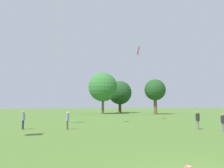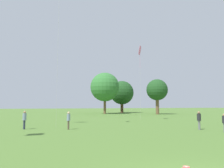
# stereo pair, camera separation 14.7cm
# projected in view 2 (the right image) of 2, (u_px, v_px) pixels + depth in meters

# --- Properties ---
(person_standing_0) EXTENTS (0.42, 0.42, 1.67)m
(person_standing_0) POSITION_uv_depth(u_px,v_px,m) (24.00, 118.00, 20.15)
(person_standing_0) COLOR #282D42
(person_standing_0) RESTS_ON ground
(person_standing_1) EXTENTS (0.49, 0.49, 1.64)m
(person_standing_1) POSITION_uv_depth(u_px,v_px,m) (199.00, 119.00, 19.79)
(person_standing_1) COLOR slate
(person_standing_1) RESTS_ON ground
(person_standing_2) EXTENTS (0.40, 0.40, 1.52)m
(person_standing_2) POSITION_uv_depth(u_px,v_px,m) (224.00, 121.00, 17.80)
(person_standing_2) COLOR slate
(person_standing_2) RESTS_ON ground
(person_standing_3) EXTENTS (0.32, 0.32, 1.62)m
(person_standing_3) POSITION_uv_depth(u_px,v_px,m) (68.00, 119.00, 19.93)
(person_standing_3) COLOR brown
(person_standing_3) RESTS_ON ground
(kite_1) EXTENTS (0.98, 1.21, 10.97)m
(kite_1) POSITION_uv_depth(u_px,v_px,m) (140.00, 52.00, 32.44)
(kite_1) COLOR pink
(kite_1) RESTS_ON ground
(distant_tree_0) EXTENTS (7.01, 7.01, 9.46)m
(distant_tree_0) POSITION_uv_depth(u_px,v_px,m) (122.00, 93.00, 65.01)
(distant_tree_0) COLOR brown
(distant_tree_0) RESTS_ON ground
(distant_tree_1) EXTENTS (5.25, 5.25, 8.66)m
(distant_tree_1) POSITION_uv_depth(u_px,v_px,m) (157.00, 90.00, 53.99)
(distant_tree_1) COLOR brown
(distant_tree_1) RESTS_ON ground
(distant_tree_2) EXTENTS (7.55, 7.55, 10.74)m
(distant_tree_2) POSITION_uv_depth(u_px,v_px,m) (105.00, 87.00, 57.06)
(distant_tree_2) COLOR brown
(distant_tree_2) RESTS_ON ground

